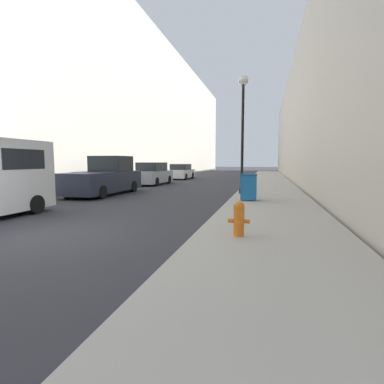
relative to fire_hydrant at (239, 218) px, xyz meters
The scene contains 10 objects.
ground_plane 5.06m from the fire_hydrant, behind, with size 200.00×200.00×0.00m, color #333338.
sidewalk_right 17.36m from the fire_hydrant, 87.54° to the left, with size 3.46×60.00×0.15m.
building_left_glass 30.67m from the fire_hydrant, 122.17° to the left, with size 12.00×60.00×14.51m.
building_right_stone 27.21m from the fire_hydrant, 71.30° to the left, with size 12.00×60.00×11.13m.
fire_hydrant is the anchor object (origin of this frame).
trash_bin 6.22m from the fire_hydrant, 91.50° to the left, with size 0.65×0.66×1.10m.
lamppost 9.54m from the fire_hydrant, 94.34° to the left, with size 0.49×0.49×5.82m.
pickup_truck 11.36m from the fire_hydrant, 134.61° to the left, with size 2.14×5.49×2.07m.
parked_sedan_near 17.29m from the fire_hydrant, 117.84° to the left, with size 1.97×4.75×1.70m.
parked_sedan_far 24.24m from the fire_hydrant, 109.20° to the left, with size 1.94×4.48×1.53m.
Camera 1 is at (5.56, -5.76, 1.75)m, focal length 28.00 mm.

